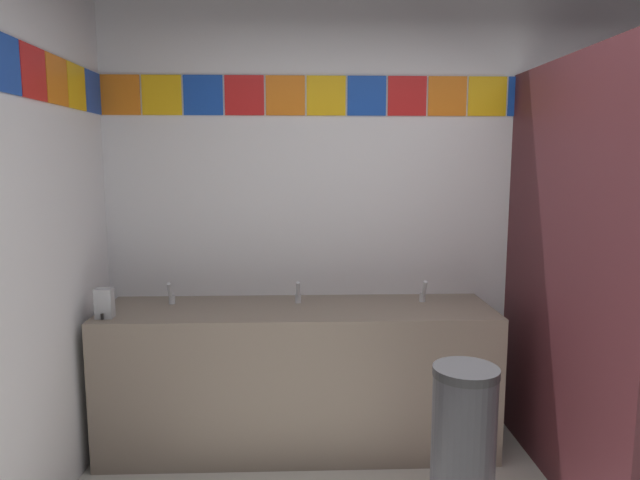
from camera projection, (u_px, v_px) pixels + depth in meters
wall_back at (403, 204)px, 3.47m from camera, size 3.64×0.09×2.78m
vanity_counter at (299, 375)px, 3.26m from camera, size 2.22×0.59×0.83m
faucet_left at (171, 296)px, 3.25m from camera, size 0.04×0.10×0.14m
faucet_center at (298, 295)px, 3.28m from camera, size 0.04×0.10×0.14m
faucet_right at (423, 294)px, 3.31m from camera, size 0.04×0.10×0.14m
soap_dispenser at (104, 303)px, 2.98m from camera, size 0.09×0.09×0.16m
stall_divider at (623, 288)px, 2.56m from camera, size 0.92×1.42×2.17m
trash_bin at (463, 449)px, 2.51m from camera, size 0.29×0.29×0.76m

